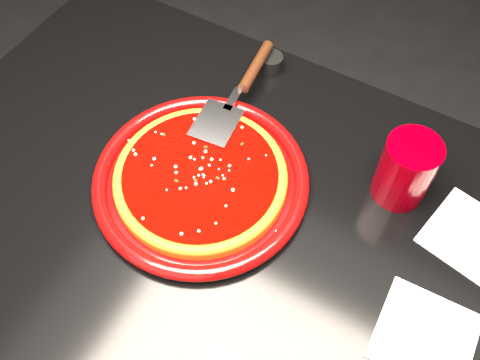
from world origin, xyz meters
name	(u,v)px	position (x,y,z in m)	size (l,w,h in m)	color
floor	(235,349)	(0.00, 0.00, -0.01)	(4.00, 4.00, 0.01)	black
table	(234,302)	(0.00, 0.00, 0.38)	(1.20, 0.80, 0.75)	black
plate	(201,180)	(-0.08, 0.04, 0.76)	(0.37, 0.37, 0.03)	#810404
pizza_crust	(201,179)	(-0.08, 0.04, 0.77)	(0.30, 0.30, 0.01)	#955212
pizza_crust_rim	(200,176)	(-0.08, 0.04, 0.78)	(0.30, 0.30, 0.02)	#955212
pizza_sauce	(200,175)	(-0.08, 0.04, 0.78)	(0.26, 0.26, 0.01)	#700400
parmesan_dusting	(200,172)	(-0.08, 0.04, 0.79)	(0.25, 0.25, 0.01)	beige
basil_flecks	(200,172)	(-0.08, 0.04, 0.79)	(0.23, 0.23, 0.00)	black
pizza_server	(239,92)	(-0.11, 0.22, 0.80)	(0.09, 0.31, 0.02)	silver
cup	(406,170)	(0.21, 0.19, 0.81)	(0.09, 0.09, 0.13)	#80000A
napkin_a	(425,336)	(0.34, -0.02, 0.75)	(0.14, 0.14, 0.00)	white
napkin_b	(468,235)	(0.35, 0.17, 0.75)	(0.13, 0.13, 0.00)	white
ramekin	(271,63)	(-0.11, 0.34, 0.77)	(0.05, 0.05, 0.04)	black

